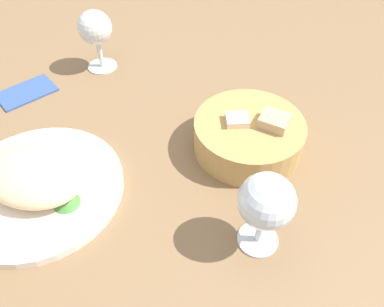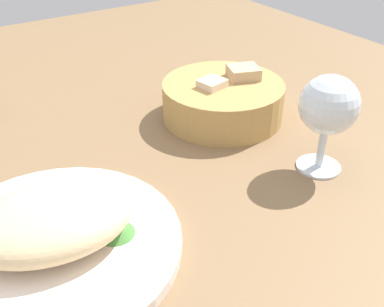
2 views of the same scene
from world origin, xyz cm
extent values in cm
cube|color=olive|center=(0.00, 0.00, -1.00)|extent=(140.00, 140.00, 2.00)
cylinder|color=white|center=(-11.15, -10.56, 0.70)|extent=(26.42, 26.42, 1.40)
ellipsoid|color=beige|center=(-11.15, -10.56, 3.87)|extent=(18.91, 15.46, 4.94)
cone|color=#46893A|center=(-5.31, -13.16, 2.17)|extent=(4.06, 4.06, 1.54)
cylinder|color=tan|center=(20.82, 3.30, 2.84)|extent=(18.47, 18.47, 5.69)
cube|color=tan|center=(24.62, 3.32, 5.19)|extent=(5.67, 5.40, 4.52)
cube|color=beige|center=(18.65, 3.19, 5.00)|extent=(4.22, 3.94, 3.65)
cylinder|color=silver|center=(22.88, -14.89, 0.30)|extent=(5.76, 5.76, 0.60)
cylinder|color=silver|center=(22.88, -14.89, 3.00)|extent=(1.00, 1.00, 4.80)
sphere|color=silver|center=(22.88, -14.89, 9.10)|extent=(7.41, 7.41, 7.41)
cylinder|color=silver|center=(-11.35, 24.28, 0.30)|extent=(6.29, 6.29, 0.60)
cylinder|color=silver|center=(-11.35, 24.28, 3.22)|extent=(1.00, 1.00, 5.25)
sphere|color=silver|center=(-11.35, 24.28, 9.31)|extent=(6.92, 6.92, 6.92)
cube|color=#355399|center=(-23.89, 13.16, 0.40)|extent=(12.58, 12.85, 0.80)
camera|label=1|loc=(17.33, -43.70, 46.83)|focal=35.32mm
camera|label=2|loc=(-18.65, -47.39, 34.04)|focal=43.30mm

